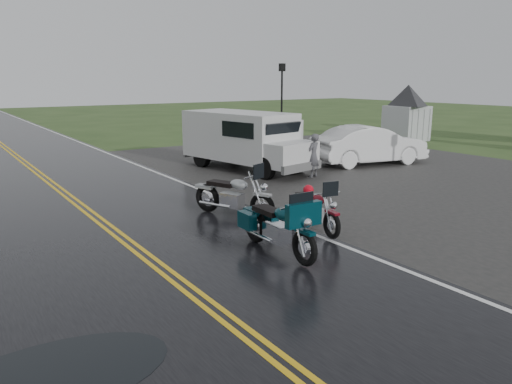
% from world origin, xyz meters
% --- Properties ---
extents(ground, '(120.00, 120.00, 0.00)m').
position_xyz_m(ground, '(0.00, 0.00, 0.00)').
color(ground, '#2D471E').
rests_on(ground, ground).
extents(road, '(8.00, 100.00, 0.04)m').
position_xyz_m(road, '(0.00, 10.00, 0.02)').
color(road, black).
rests_on(road, ground).
extents(parking_pad, '(14.00, 24.00, 0.03)m').
position_xyz_m(parking_pad, '(11.00, 5.00, 0.01)').
color(parking_pad, black).
rests_on(parking_pad, ground).
extents(visitor_center, '(16.00, 10.00, 4.80)m').
position_xyz_m(visitor_center, '(20.00, 12.00, 2.40)').
color(visitor_center, '#A8AAAD').
rests_on(visitor_center, ground).
extents(motorcycle_red, '(1.15, 2.26, 1.27)m').
position_xyz_m(motorcycle_red, '(3.87, 0.56, 0.64)').
color(motorcycle_red, '#5E0A14').
rests_on(motorcycle_red, ground).
extents(motorcycle_teal, '(0.94, 2.44, 1.43)m').
position_xyz_m(motorcycle_teal, '(2.32, -0.39, 0.71)').
color(motorcycle_teal, '#042D36').
rests_on(motorcycle_teal, ground).
extents(motorcycle_silver, '(1.74, 2.59, 1.44)m').
position_xyz_m(motorcycle_silver, '(3.37, 2.57, 0.72)').
color(motorcycle_silver, '#96999D').
rests_on(motorcycle_silver, ground).
extents(van_white, '(3.31, 6.24, 2.33)m').
position_xyz_m(van_white, '(6.56, 7.04, 1.16)').
color(van_white, silver).
rests_on(van_white, ground).
extents(person_at_van, '(0.68, 0.57, 1.59)m').
position_xyz_m(person_at_van, '(8.26, 6.41, 0.79)').
color(person_at_van, '#46464B').
rests_on(person_at_van, ground).
extents(sedan_white, '(5.14, 2.64, 1.61)m').
position_xyz_m(sedan_white, '(12.05, 7.27, 0.81)').
color(sedan_white, silver).
rests_on(sedan_white, ground).
extents(lamp_post_far_right, '(0.38, 0.38, 4.40)m').
position_xyz_m(lamp_post_far_right, '(13.27, 15.10, 2.20)').
color(lamp_post_far_right, black).
rests_on(lamp_post_far_right, ground).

